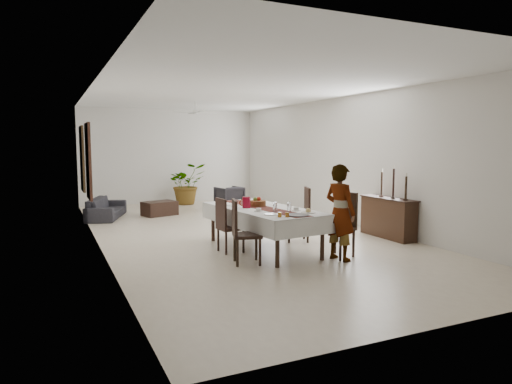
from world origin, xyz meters
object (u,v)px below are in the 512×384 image
Objects in this scene: red_pitcher at (246,202)px; woman at (340,212)px; sofa at (106,208)px; sideboard_body at (388,218)px; dining_table_top at (263,210)px.

red_pitcher is 1.81m from woman.
woman is at bearing -134.60° from sofa.
woman is 1.20× the size of sideboard_body.
red_pitcher is at bearing 176.22° from sideboard_body.
red_pitcher is 5.48m from sofa.
woman is at bearing -50.05° from red_pitcher.
dining_table_top is at bearing 178.35° from sideboard_body.
sideboard_body is 7.43m from sofa.
red_pitcher is at bearing 149.04° from dining_table_top.
woman is (1.16, -1.39, -0.08)m from red_pitcher.
sofa is at bearing 111.44° from red_pitcher.
dining_table_top is at bearing -137.03° from sofa.
sideboard_body reaches higher than sofa.
red_pitcher reaches higher than sideboard_body.
red_pitcher is at bearing -139.20° from sofa.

